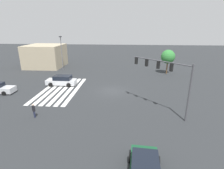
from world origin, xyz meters
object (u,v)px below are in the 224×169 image
at_px(street_light_pole_a, 61,50).
at_px(tree_corner_a, 168,57).
at_px(pedestrian, 34,110).
at_px(traffic_signal_mast, 165,73).
at_px(car_0, 62,81).

distance_m(street_light_pole_a, tree_corner_a, 22.71).
xyz_separation_m(pedestrian, street_light_pole_a, (-21.65, -4.42, 3.57)).
bearing_deg(street_light_pole_a, pedestrian, 11.54).
height_order(street_light_pole_a, tree_corner_a, street_light_pole_a).
bearing_deg(street_light_pole_a, traffic_signal_mast, 43.82).
relative_size(car_0, pedestrian, 3.04).
distance_m(traffic_signal_mast, tree_corner_a, 17.83).
bearing_deg(traffic_signal_mast, pedestrian, 55.33).
relative_size(traffic_signal_mast, tree_corner_a, 1.23).
height_order(car_0, street_light_pole_a, street_light_pole_a).
distance_m(traffic_signal_mast, pedestrian, 14.64).
relative_size(pedestrian, street_light_pole_a, 0.22).
height_order(pedestrian, street_light_pole_a, street_light_pole_a).
height_order(pedestrian, tree_corner_a, tree_corner_a).
height_order(traffic_signal_mast, street_light_pole_a, street_light_pole_a).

